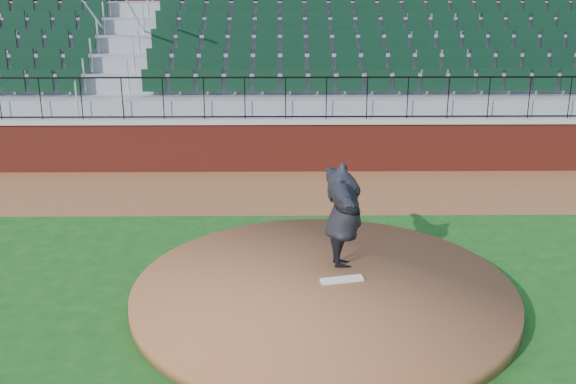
{
  "coord_description": "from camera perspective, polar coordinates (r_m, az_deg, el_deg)",
  "views": [
    {
      "loc": [
        -0.12,
        -10.03,
        5.23
      ],
      "look_at": [
        0.0,
        1.5,
        1.3
      ],
      "focal_mm": 44.93,
      "sensor_mm": 36.0,
      "label": 1
    }
  ],
  "objects": [
    {
      "name": "wall_cap",
      "position": [
        17.49,
        -0.19,
        5.67
      ],
      "size": [
        34.0,
        0.45,
        0.1
      ],
      "primitive_type": "cube",
      "color": "#B7B7B7",
      "rests_on": "field_wall"
    },
    {
      "name": "seating_stands",
      "position": [
        19.97,
        -0.25,
        10.39
      ],
      "size": [
        34.0,
        5.1,
        4.6
      ],
      "primitive_type": null,
      "color": "gray",
      "rests_on": "ground"
    },
    {
      "name": "ground",
      "position": [
        11.31,
        0.08,
        -8.72
      ],
      "size": [
        90.0,
        90.0,
        0.0
      ],
      "primitive_type": "plane",
      "color": "#174B15",
      "rests_on": "ground"
    },
    {
      "name": "pitching_rubber",
      "position": [
        11.44,
        4.3,
        -6.93
      ],
      "size": [
        0.7,
        0.31,
        0.05
      ],
      "primitive_type": "cube",
      "rotation": [
        0.0,
        0.0,
        0.22
      ],
      "color": "white",
      "rests_on": "pitchers_mound"
    },
    {
      "name": "warning_track",
      "position": [
        16.29,
        -0.14,
        0.12
      ],
      "size": [
        34.0,
        3.2,
        0.01
      ],
      "primitive_type": "cube",
      "color": "brown",
      "rests_on": "ground"
    },
    {
      "name": "pitcher",
      "position": [
        11.66,
        4.41,
        -1.82
      ],
      "size": [
        0.78,
        2.21,
        1.76
      ],
      "primitive_type": "imported",
      "rotation": [
        0.0,
        0.0,
        1.66
      ],
      "color": "black",
      "rests_on": "pitchers_mound"
    },
    {
      "name": "field_wall",
      "position": [
        17.65,
        -0.19,
        3.61
      ],
      "size": [
        34.0,
        0.35,
        1.2
      ],
      "primitive_type": "cube",
      "color": "maroon",
      "rests_on": "ground"
    },
    {
      "name": "wall_railing",
      "position": [
        17.37,
        -0.19,
        7.43
      ],
      "size": [
        34.0,
        0.05,
        1.0
      ],
      "primitive_type": null,
      "color": "black",
      "rests_on": "wall_cap"
    },
    {
      "name": "pitchers_mound",
      "position": [
        11.28,
        2.84,
        -8.13
      ],
      "size": [
        5.93,
        5.93,
        0.25
      ],
      "primitive_type": "cylinder",
      "color": "brown",
      "rests_on": "ground"
    },
    {
      "name": "concourse_wall",
      "position": [
        22.69,
        -0.3,
        12.55
      ],
      "size": [
        34.0,
        0.5,
        5.5
      ],
      "primitive_type": "cube",
      "color": "maroon",
      "rests_on": "ground"
    }
  ]
}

